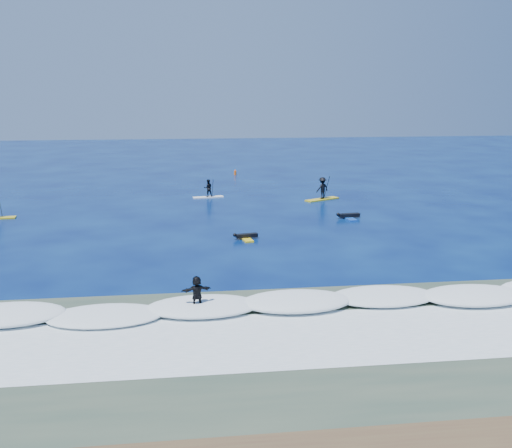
{
  "coord_description": "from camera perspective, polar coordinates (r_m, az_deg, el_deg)",
  "views": [
    {
      "loc": [
        -3.55,
        -32.56,
        9.07
      ],
      "look_at": [
        0.89,
        3.41,
        0.6
      ],
      "focal_mm": 40.0,
      "sensor_mm": 36.0,
      "label": 1
    }
  ],
  "objects": [
    {
      "name": "ground",
      "position": [
        33.98,
        -0.79,
        -2.33
      ],
      "size": [
        160.0,
        160.0,
        0.0
      ],
      "primitive_type": "plane",
      "color": "#030F43",
      "rests_on": "ground"
    },
    {
      "name": "shallow_water",
      "position": [
        20.96,
        3.5,
        -12.5
      ],
      "size": [
        90.0,
        13.0,
        0.01
      ],
      "primitive_type": "cube",
      "color": "#324536",
      "rests_on": "ground"
    },
    {
      "name": "breaking_wave",
      "position": [
        24.57,
        1.79,
        -8.52
      ],
      "size": [
        40.0,
        6.0,
        0.3
      ],
      "primitive_type": "cube",
      "color": "white",
      "rests_on": "ground"
    },
    {
      "name": "whitewater",
      "position": [
        21.85,
        3.02,
        -11.4
      ],
      "size": [
        34.0,
        5.0,
        0.02
      ],
      "primitive_type": "cube",
      "color": "silver",
      "rests_on": "ground"
    },
    {
      "name": "sup_paddler_center",
      "position": [
        49.76,
        -4.81,
        3.42
      ],
      "size": [
        2.71,
        1.1,
        1.85
      ],
      "rotation": [
        0.0,
        0.0,
        0.17
      ],
      "color": "white",
      "rests_on": "ground"
    },
    {
      "name": "sup_paddler_right",
      "position": [
        48.92,
        6.65,
        3.43
      ],
      "size": [
        3.22,
        2.23,
        2.26
      ],
      "rotation": [
        0.0,
        0.0,
        0.49
      ],
      "color": "gold",
      "rests_on": "ground"
    },
    {
      "name": "prone_paddler_near",
      "position": [
        35.82,
        -1.06,
        -1.28
      ],
      "size": [
        1.6,
        2.07,
        0.42
      ],
      "rotation": [
        0.0,
        0.0,
        1.76
      ],
      "color": "yellow",
      "rests_on": "ground"
    },
    {
      "name": "prone_paddler_far",
      "position": [
        42.15,
        9.18,
        0.78
      ],
      "size": [
        1.8,
        2.31,
        0.47
      ],
      "rotation": [
        0.0,
        0.0,
        1.69
      ],
      "color": "#174AAF",
      "rests_on": "ground"
    },
    {
      "name": "wave_surfer",
      "position": [
        24.06,
        -5.93,
        -6.97
      ],
      "size": [
        2.08,
        0.95,
        1.46
      ],
      "rotation": [
        0.0,
        0.0,
        0.2
      ],
      "color": "silver",
      "rests_on": "breaking_wave"
    },
    {
      "name": "marker_buoy",
      "position": [
        63.25,
        -2.09,
        5.18
      ],
      "size": [
        0.29,
        0.29,
        0.68
      ],
      "rotation": [
        0.0,
        0.0,
        0.17
      ],
      "color": "#FF6216",
      "rests_on": "ground"
    }
  ]
}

